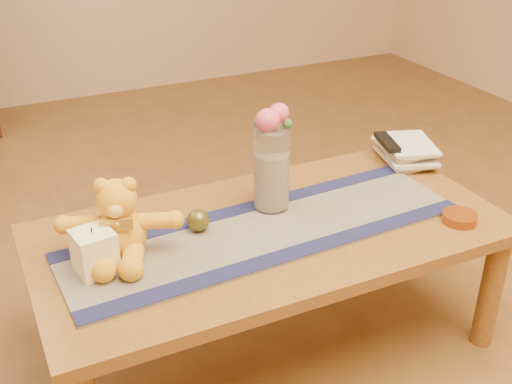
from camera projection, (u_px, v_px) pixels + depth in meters
name	position (u px, v px, depth m)	size (l,w,h in m)	color
floor	(270.00, 344.00, 2.10)	(5.50, 5.50, 0.00)	brown
coffee_table_top	(271.00, 233.00, 1.90)	(1.40, 0.70, 0.04)	brown
table_leg_fr	(491.00, 291.00, 2.02)	(0.07, 0.07, 0.41)	brown
table_leg_bl	(47.00, 297.00, 2.00)	(0.07, 0.07, 0.41)	brown
table_leg_br	(383.00, 210.00, 2.49)	(0.07, 0.07, 0.41)	brown
persian_runner	(266.00, 231.00, 1.87)	(1.20, 0.35, 0.01)	#1E1740
runner_border_near	(291.00, 253.00, 1.75)	(1.20, 0.06, 0.00)	#161943
runner_border_far	(243.00, 208.00, 1.98)	(1.20, 0.06, 0.00)	#161943
teddy_bear	(119.00, 218.00, 1.71)	(0.32, 0.26, 0.22)	gold
pillar_candle	(94.00, 252.00, 1.65)	(0.10, 0.10, 0.12)	#FFF6BB
candle_wick	(91.00, 230.00, 1.62)	(0.00, 0.00, 0.01)	black
glass_vase	(272.00, 169.00, 1.93)	(0.11, 0.11, 0.26)	silver
potpourri_fill	(271.00, 180.00, 1.95)	(0.09, 0.09, 0.18)	beige
rose_left	(268.00, 120.00, 1.84)	(0.07, 0.07, 0.07)	#D84C6B
rose_right	(279.00, 113.00, 1.86)	(0.06, 0.06, 0.06)	#D84C6B
blue_flower_back	(270.00, 116.00, 1.89)	(0.04, 0.04, 0.04)	#455696
blue_flower_side	(260.00, 122.00, 1.87)	(0.04, 0.04, 0.04)	#455696
leaf_sprig	(287.00, 124.00, 1.86)	(0.03, 0.03, 0.03)	#33662D
bronze_ball	(198.00, 220.00, 1.85)	(0.07, 0.07, 0.07)	#504C1A
book_bottom	(384.00, 160.00, 2.29)	(0.17, 0.22, 0.02)	beige
book_lower	(386.00, 156.00, 2.28)	(0.16, 0.22, 0.02)	beige
book_upper	(383.00, 150.00, 2.28)	(0.17, 0.22, 0.02)	beige
book_top	(387.00, 146.00, 2.26)	(0.16, 0.22, 0.02)	beige
tv_remote	(387.00, 142.00, 2.25)	(0.04, 0.16, 0.02)	black
amber_dish	(460.00, 218.00, 1.92)	(0.11, 0.11, 0.03)	#BF5914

